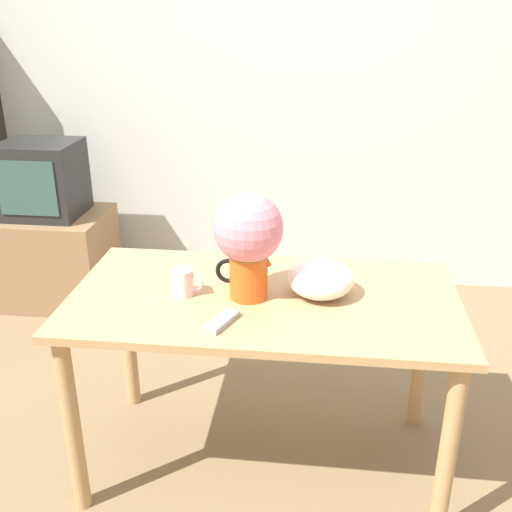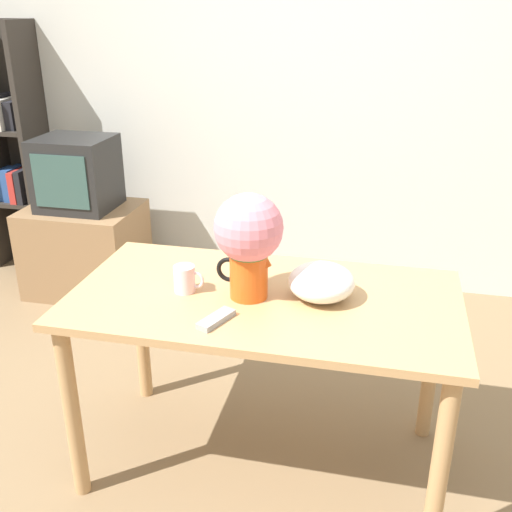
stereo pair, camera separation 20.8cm
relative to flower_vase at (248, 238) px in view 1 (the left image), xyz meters
The scene contains 9 objects.
ground_plane 0.99m from the flower_vase, 98.78° to the right, with size 12.00×12.00×0.00m, color #7F6647.
wall_back 1.85m from the flower_vase, 90.69° to the left, with size 8.00×0.05×2.60m.
table 0.34m from the flower_vase, 18.52° to the left, with size 1.40×0.75×0.75m.
flower_vase is the anchor object (origin of this frame).
coffee_mug 0.29m from the flower_vase, behind, with size 0.11×0.08×0.10m.
white_bowl 0.30m from the flower_vase, ahead, with size 0.24×0.24×0.13m.
remote_control 0.31m from the flower_vase, 106.69° to the right, with size 0.10×0.16×0.02m.
tv_stand 2.04m from the flower_vase, 136.41° to the left, with size 0.68×0.53×0.56m.
tv_set 1.92m from the flower_vase, 136.46° to the left, with size 0.44×0.39×0.43m.
Camera 1 is at (0.27, -1.76, 1.73)m, focal length 42.00 mm.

